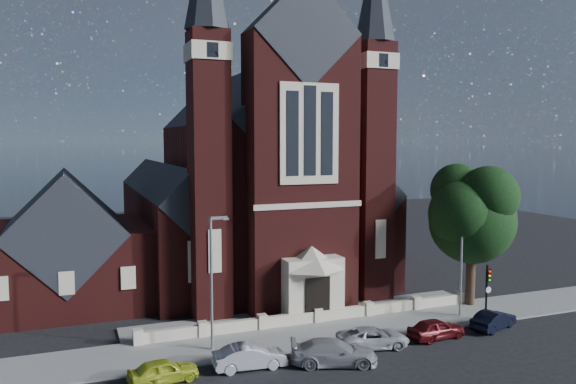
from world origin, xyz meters
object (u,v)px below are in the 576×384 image
street_tree (476,215)px  car_silver_a (250,357)px  street_lamp_right (463,253)px  car_lime_van (163,371)px  traffic_signal (487,285)px  church (246,187)px  car_dark_red (436,329)px  street_lamp_left (213,275)px  car_silver_b (334,352)px  parish_hall (66,252)px  car_white_suv (373,338)px  car_navy (493,320)px

street_tree → car_silver_a: street_tree is taller
street_lamp_right → car_lime_van: street_lamp_right is taller
street_lamp_right → traffic_signal: street_lamp_right is taller
church → car_dark_red: size_ratio=9.08×
street_lamp_left → car_silver_b: bearing=-37.5°
parish_hall → street_lamp_left: parish_hall is taller
parish_hall → car_silver_b: (13.88, -18.44, -3.31)m
street_lamp_left → car_white_suv: (9.17, -2.92, -3.99)m
church → car_silver_a: size_ratio=8.63×
car_dark_red → street_tree: bearing=-59.9°
car_dark_red → car_lime_van: bearing=86.1°
street_lamp_right → parish_hall: bearing=151.8°
street_lamp_left → car_dark_red: street_lamp_left is taller
parish_hall → car_white_suv: size_ratio=2.77×
street_lamp_left → car_lime_van: (-3.48, -3.32, -3.98)m
street_lamp_right → car_white_suv: street_lamp_right is taller
car_dark_red → parish_hall: bearing=47.1°
street_tree → traffic_signal: size_ratio=2.67×
parish_hall → car_navy: bearing=-32.7°
car_navy → street_lamp_right: bearing=-13.6°
parish_hall → street_lamp_right: (26.09, -14.00, 0.59)m
street_lamp_left → street_lamp_right: 18.00m
church → car_navy: 25.37m
car_lime_van → car_silver_a: car_silver_a is taller
parish_hall → street_lamp_left: (8.09, -14.00, 0.59)m
church → car_silver_a: (-6.67, -22.18, -7.52)m
church → car_lime_van: 26.13m
street_lamp_right → car_dark_red: 6.63m
street_lamp_right → street_tree: bearing=34.3°
street_tree → car_dark_red: size_ratio=2.78×
car_white_suv → church: bearing=13.6°
church → car_lime_van: (-11.38, -22.27, -7.57)m
church → parish_hall: bearing=-162.8°
traffic_signal → car_silver_b: (-13.12, -2.86, -1.88)m
street_lamp_left → car_lime_van: street_lamp_left is taller
car_lime_van → car_navy: bearing=-96.6°
car_lime_van → street_lamp_right: bearing=-88.8°
car_dark_red → car_navy: bearing=-93.0°
parish_hall → car_lime_van: (4.62, -17.32, -3.39)m
street_lamp_left → traffic_signal: 19.08m
parish_hall → car_white_suv: bearing=-44.4°
street_tree → traffic_signal: (-1.60, -3.28, -4.38)m
parish_hall → car_lime_van: bearing=-75.1°
parish_hall → street_lamp_right: parish_hall is taller
street_lamp_right → car_silver_a: size_ratio=2.00×
car_navy → church: bearing=5.7°
traffic_signal → car_silver_a: bearing=-174.6°
car_silver_b → car_lime_van: bearing=103.1°
street_lamp_left → car_white_suv: bearing=-17.7°
church → car_navy: size_ratio=9.18×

